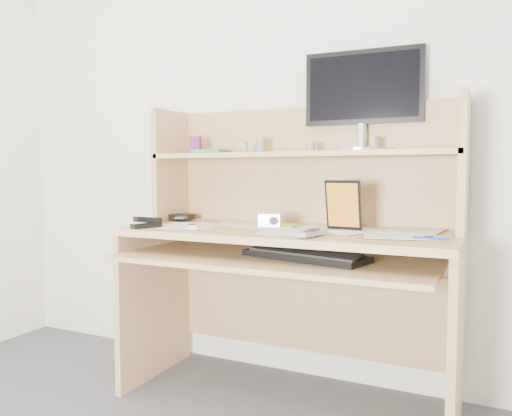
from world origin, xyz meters
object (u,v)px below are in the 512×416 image
at_px(tv_remote, 312,233).
at_px(game_case, 343,205).
at_px(monitor, 363,98).
at_px(keyboard, 305,255).
at_px(desk, 293,240).

xyz_separation_m(tv_remote, game_case, (0.06, 0.23, 0.09)).
distance_m(tv_remote, monitor, 0.72).
bearing_deg(game_case, monitor, 86.43).
xyz_separation_m(keyboard, monitor, (0.13, 0.37, 0.65)).
bearing_deg(tv_remote, keyboard, 136.48).
relative_size(tv_remote, game_case, 0.79).
bearing_deg(keyboard, monitor, 83.97).
height_order(keyboard, game_case, game_case).
relative_size(tv_remote, monitor, 0.31).
distance_m(game_case, monitor, 0.51).
distance_m(tv_remote, game_case, 0.25).
relative_size(desk, monitor, 2.70).
xyz_separation_m(keyboard, game_case, (0.11, 0.15, 0.19)).
bearing_deg(tv_remote, desk, 135.32).
relative_size(keyboard, game_case, 2.59).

